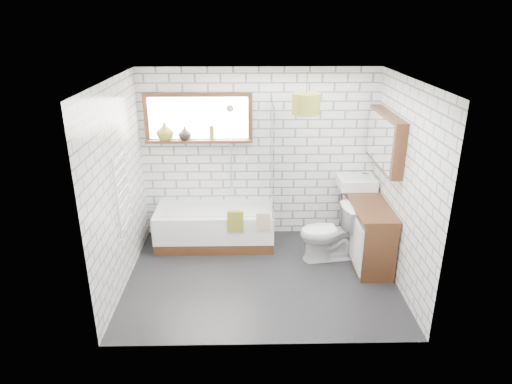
{
  "coord_description": "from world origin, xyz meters",
  "views": [
    {
      "loc": [
        -0.17,
        -5.09,
        3.19
      ],
      "look_at": [
        -0.06,
        0.25,
        1.08
      ],
      "focal_mm": 32.0,
      "sensor_mm": 36.0,
      "label": 1
    }
  ],
  "objects_px": {
    "bathtub": "(215,226)",
    "vanity": "(366,228)",
    "pendant": "(306,104)",
    "toilet": "(328,233)",
    "basin": "(356,182)"
  },
  "relations": [
    {
      "from": "bathtub",
      "to": "basin",
      "type": "bearing_deg",
      "value": 2.89
    },
    {
      "from": "bathtub",
      "to": "toilet",
      "type": "bearing_deg",
      "value": -16.92
    },
    {
      "from": "vanity",
      "to": "toilet",
      "type": "xyz_separation_m",
      "value": [
        -0.53,
        -0.08,
        -0.02
      ]
    },
    {
      "from": "basin",
      "to": "pendant",
      "type": "height_order",
      "value": "pendant"
    },
    {
      "from": "vanity",
      "to": "basin",
      "type": "relative_size",
      "value": 2.81
    },
    {
      "from": "pendant",
      "to": "bathtub",
      "type": "bearing_deg",
      "value": 170.5
    },
    {
      "from": "bathtub",
      "to": "pendant",
      "type": "height_order",
      "value": "pendant"
    },
    {
      "from": "bathtub",
      "to": "pendant",
      "type": "relative_size",
      "value": 4.65
    },
    {
      "from": "basin",
      "to": "toilet",
      "type": "bearing_deg",
      "value": -129.14
    },
    {
      "from": "basin",
      "to": "vanity",
      "type": "bearing_deg",
      "value": -83.16
    },
    {
      "from": "bathtub",
      "to": "basin",
      "type": "distance_m",
      "value": 2.15
    },
    {
      "from": "toilet",
      "to": "pendant",
      "type": "distance_m",
      "value": 1.76
    },
    {
      "from": "bathtub",
      "to": "vanity",
      "type": "bearing_deg",
      "value": -10.63
    },
    {
      "from": "bathtub",
      "to": "vanity",
      "type": "distance_m",
      "value": 2.15
    },
    {
      "from": "vanity",
      "to": "pendant",
      "type": "relative_size",
      "value": 4.01
    }
  ]
}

